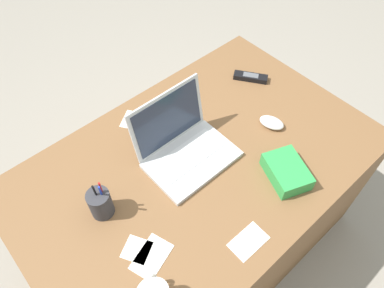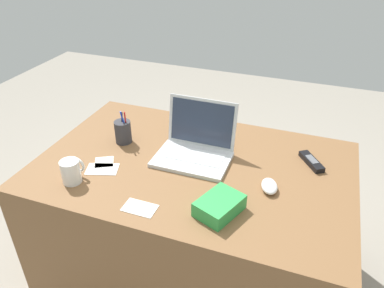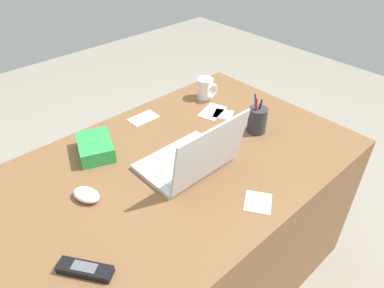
{
  "view_description": "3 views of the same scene",
  "coord_description": "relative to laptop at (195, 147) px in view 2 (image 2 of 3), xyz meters",
  "views": [
    {
      "loc": [
        -0.55,
        -0.59,
        1.87
      ],
      "look_at": [
        -0.01,
        0.02,
        0.82
      ],
      "focal_mm": 34.1,
      "sensor_mm": 36.0,
      "label": 1
    },
    {
      "loc": [
        0.47,
        -1.31,
        1.68
      ],
      "look_at": [
        -0.02,
        0.05,
        0.79
      ],
      "focal_mm": 35.11,
      "sensor_mm": 36.0,
      "label": 2
    },
    {
      "loc": [
        0.67,
        0.81,
        1.58
      ],
      "look_at": [
        -0.03,
        0.05,
        0.81
      ],
      "focal_mm": 32.95,
      "sensor_mm": 36.0,
      "label": 3
    }
  ],
  "objects": [
    {
      "name": "snack_bag",
      "position": [
        0.21,
        -0.33,
        -0.02
      ],
      "size": [
        0.18,
        0.21,
        0.06
      ],
      "primitive_type": "cube",
      "rotation": [
        0.0,
        0.0,
        -0.37
      ],
      "color": "green",
      "rests_on": "desk"
    },
    {
      "name": "paper_note_near_laptop",
      "position": [
        -0.35,
        -0.24,
        -0.05
      ],
      "size": [
        0.16,
        0.13,
        0.0
      ],
      "primitive_type": "cube",
      "rotation": [
        0.0,
        0.0,
        0.32
      ],
      "color": "white",
      "rests_on": "desk"
    },
    {
      "name": "pen_holder",
      "position": [
        -0.37,
        -0.0,
        0.01
      ],
      "size": [
        0.08,
        0.08,
        0.18
      ],
      "color": "#333338",
      "rests_on": "desk"
    },
    {
      "name": "paper_note_left",
      "position": [
        -0.05,
        0.28,
        -0.05
      ],
      "size": [
        0.13,
        0.13,
        0.0
      ],
      "primitive_type": "cube",
      "rotation": [
        0.0,
        0.0,
        0.59
      ],
      "color": "white",
      "rests_on": "desk"
    },
    {
      "name": "desk",
      "position": [
        0.01,
        -0.07,
        -0.41
      ],
      "size": [
        1.4,
        0.91,
        0.71
      ],
      "primitive_type": "cube",
      "color": "brown",
      "rests_on": "ground"
    },
    {
      "name": "coffee_mug_white",
      "position": [
        -0.42,
        -0.36,
        0.0
      ],
      "size": [
        0.08,
        0.09,
        0.1
      ],
      "color": "white",
      "rests_on": "desk"
    },
    {
      "name": "laptop",
      "position": [
        0.0,
        0.0,
        0.0
      ],
      "size": [
        0.34,
        0.27,
        0.25
      ],
      "color": "silver",
      "rests_on": "desk"
    },
    {
      "name": "paper_note_front",
      "position": [
        -0.37,
        -0.19,
        -0.05
      ],
      "size": [
        0.11,
        0.12,
        0.0
      ],
      "primitive_type": "cube",
      "rotation": [
        0.0,
        0.0,
        0.51
      ],
      "color": "white",
      "rests_on": "desk"
    },
    {
      "name": "cordless_phone",
      "position": [
        0.51,
        0.12,
        -0.04
      ],
      "size": [
        0.13,
        0.15,
        0.03
      ],
      "color": "black",
      "rests_on": "desk"
    },
    {
      "name": "computer_mouse",
      "position": [
        0.37,
        -0.13,
        -0.03
      ],
      "size": [
        0.09,
        0.12,
        0.04
      ],
      "primitive_type": "ellipsoid",
      "rotation": [
        0.0,
        0.0,
        0.31
      ],
      "color": "white",
      "rests_on": "desk"
    },
    {
      "name": "ground_plane",
      "position": [
        0.01,
        -0.07,
        -0.76
      ],
      "size": [
        6.0,
        6.0,
        0.0
      ],
      "primitive_type": "plane",
      "color": "gray"
    },
    {
      "name": "paper_note_right",
      "position": [
        -0.08,
        -0.41,
        -0.05
      ],
      "size": [
        0.13,
        0.08,
        0.0
      ],
      "primitive_type": "cube",
      "rotation": [
        0.0,
        0.0,
        -0.01
      ],
      "color": "white",
      "rests_on": "desk"
    }
  ]
}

